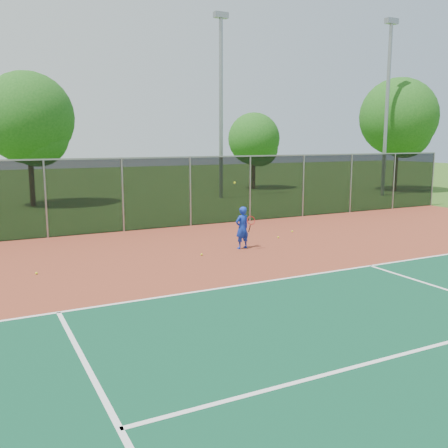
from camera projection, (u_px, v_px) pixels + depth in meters
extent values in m
plane|color=#2E5618|center=(397.00, 306.00, 11.41)|extent=(120.00, 120.00, 0.00)
cube|color=brown|center=(340.00, 284.00, 13.17)|extent=(30.00, 20.00, 0.02)
cube|color=white|center=(370.00, 266.00, 14.94)|extent=(22.00, 0.10, 0.00)
cube|color=black|center=(190.00, 192.00, 21.70)|extent=(30.00, 0.04, 3.00)
cube|color=gray|center=(190.00, 157.00, 21.45)|extent=(30.00, 0.06, 0.06)
imported|color=#1330B2|center=(242.00, 228.00, 17.23)|extent=(0.59, 0.44, 1.47)
cylinder|color=black|center=(249.00, 229.00, 17.08)|extent=(0.03, 0.15, 0.27)
torus|color=#A51414|center=(251.00, 220.00, 16.94)|extent=(0.30, 0.13, 0.29)
sphere|color=#D8EC1B|center=(235.00, 183.00, 16.95)|extent=(0.07, 0.07, 0.07)
sphere|color=#D8EC1B|center=(292.00, 231.00, 20.38)|extent=(0.07, 0.07, 0.07)
sphere|color=#D8EC1B|center=(278.00, 237.00, 19.16)|extent=(0.07, 0.07, 0.07)
sphere|color=#D8EC1B|center=(202.00, 254.00, 16.30)|extent=(0.07, 0.07, 0.07)
sphere|color=#D8EC1B|center=(36.00, 273.00, 14.02)|extent=(0.07, 0.07, 0.07)
cylinder|color=gray|center=(221.00, 111.00, 31.44)|extent=(0.24, 0.24, 11.10)
cube|color=gray|center=(221.00, 15.00, 30.48)|extent=(0.90, 0.40, 0.35)
cylinder|color=gray|center=(387.00, 112.00, 32.99)|extent=(0.24, 0.24, 11.10)
cube|color=gray|center=(392.00, 21.00, 32.03)|extent=(0.90, 0.40, 0.35)
cylinder|color=#362213|center=(32.00, 181.00, 28.37)|extent=(0.30, 0.30, 2.88)
sphere|color=#1B5216|center=(28.00, 118.00, 27.78)|extent=(5.11, 5.11, 5.11)
sphere|color=#1B5216|center=(37.00, 135.00, 27.86)|extent=(3.52, 3.52, 3.52)
cylinder|color=#362213|center=(253.00, 174.00, 38.36)|extent=(0.30, 0.30, 2.21)
sphere|color=#1B5216|center=(254.00, 139.00, 37.91)|extent=(3.94, 3.94, 3.94)
sphere|color=#1B5216|center=(260.00, 149.00, 37.94)|extent=(2.71, 2.71, 2.71)
cylinder|color=#362213|center=(395.00, 170.00, 36.49)|extent=(0.30, 0.30, 3.12)
sphere|color=#1B5216|center=(398.00, 117.00, 35.85)|extent=(5.54, 5.54, 5.54)
sphere|color=#1B5216|center=(405.00, 131.00, 35.94)|extent=(3.81, 3.81, 3.81)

